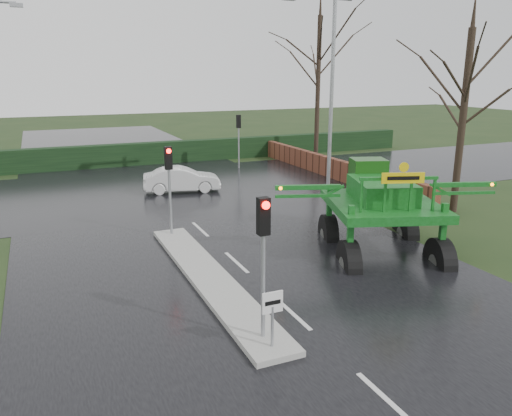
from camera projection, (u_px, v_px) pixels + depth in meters
name	position (u px, v px, depth m)	size (l,w,h in m)	color
ground	(292.00, 314.00, 13.16)	(140.00, 140.00, 0.00)	black
road_main	(187.00, 217.00, 22.00)	(14.00, 80.00, 0.02)	black
road_cross	(156.00, 189.00, 27.30)	(80.00, 12.00, 0.02)	black
median_island	(209.00, 277.00, 15.29)	(1.20, 10.00, 0.16)	gray
hedge_row	(129.00, 155.00, 34.18)	(44.00, 0.90, 1.50)	black
brick_wall	(322.00, 165.00, 31.22)	(0.40, 20.00, 1.20)	#592D1E
keep_left_sign	(272.00, 310.00, 11.06)	(0.50, 0.07, 1.35)	gray
traffic_signal_near	(263.00, 238.00, 11.09)	(0.26, 0.33, 3.52)	gray
traffic_signal_mid	(169.00, 172.00, 18.60)	(0.26, 0.33, 3.52)	gray
traffic_signal_far	(239.00, 129.00, 32.69)	(0.26, 0.33, 3.52)	gray
street_light_right	(327.00, 76.00, 25.38)	(3.85, 0.30, 10.00)	gray
tree_right_near	(465.00, 96.00, 21.57)	(5.60, 5.60, 9.64)	black
tree_right_far	(319.00, 68.00, 35.07)	(7.00, 7.00, 12.05)	black
crop_sprayer	(350.00, 204.00, 16.10)	(7.36, 5.72, 4.33)	black
white_sedan	(182.00, 192.00, 26.71)	(1.40, 4.02, 1.32)	silver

